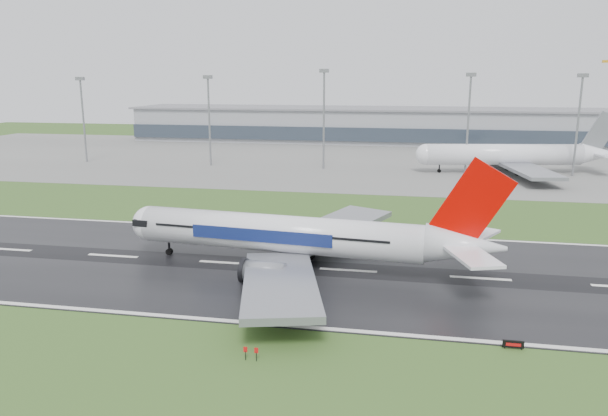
# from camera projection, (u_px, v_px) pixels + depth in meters

# --- Properties ---
(ground) EXTENTS (520.00, 520.00, 0.00)m
(ground) POSITION_uv_depth(u_px,v_px,m) (348.00, 271.00, 89.61)
(ground) COLOR #2E501D
(ground) RESTS_ON ground
(runway) EXTENTS (400.00, 45.00, 0.10)m
(runway) POSITION_uv_depth(u_px,v_px,m) (348.00, 270.00, 89.60)
(runway) COLOR black
(runway) RESTS_ON ground
(apron) EXTENTS (400.00, 130.00, 0.08)m
(apron) POSITION_uv_depth(u_px,v_px,m) (386.00, 160.00, 209.33)
(apron) COLOR slate
(apron) RESTS_ON ground
(terminal) EXTENTS (240.00, 36.00, 15.00)m
(terminal) POSITION_uv_depth(u_px,v_px,m) (393.00, 126.00, 265.13)
(terminal) COLOR gray
(terminal) RESTS_ON ground
(main_airliner) EXTENTS (65.67, 63.09, 17.81)m
(main_airliner) POSITION_uv_depth(u_px,v_px,m) (304.00, 213.00, 88.89)
(main_airliner) COLOR white
(main_airliner) RESTS_ON runway
(parked_airliner) EXTENTS (72.49, 68.90, 18.61)m
(parked_airliner) POSITION_uv_depth(u_px,v_px,m) (513.00, 143.00, 178.82)
(parked_airliner) COLOR white
(parked_airliner) RESTS_ON apron
(runway_sign) EXTENTS (2.29, 0.87, 1.04)m
(runway_sign) POSITION_uv_depth(u_px,v_px,m) (513.00, 345.00, 63.68)
(runway_sign) COLOR black
(runway_sign) RESTS_ON ground
(floodmast_0) EXTENTS (0.64, 0.64, 28.49)m
(floodmast_0) POSITION_uv_depth(u_px,v_px,m) (84.00, 122.00, 201.15)
(floodmast_0) COLOR gray
(floodmast_0) RESTS_ON ground
(floodmast_1) EXTENTS (0.64, 0.64, 29.05)m
(floodmast_1) POSITION_uv_depth(u_px,v_px,m) (209.00, 123.00, 192.69)
(floodmast_1) COLOR gray
(floodmast_1) RESTS_ON ground
(floodmast_2) EXTENTS (0.64, 0.64, 31.00)m
(floodmast_2) POSITION_uv_depth(u_px,v_px,m) (324.00, 122.00, 185.42)
(floodmast_2) COLOR gray
(floodmast_2) RESTS_ON ground
(floodmast_3) EXTENTS (0.64, 0.64, 29.74)m
(floodmast_3) POSITION_uv_depth(u_px,v_px,m) (468.00, 126.00, 177.38)
(floodmast_3) COLOR gray
(floodmast_3) RESTS_ON ground
(floodmast_4) EXTENTS (0.64, 0.64, 29.50)m
(floodmast_4) POSITION_uv_depth(u_px,v_px,m) (577.00, 128.00, 171.66)
(floodmast_4) COLOR gray
(floodmast_4) RESTS_ON ground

